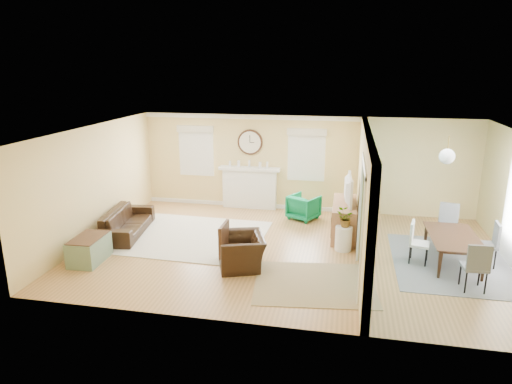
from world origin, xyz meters
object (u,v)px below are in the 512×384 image
at_px(eames_chair, 241,251).
at_px(green_chair, 304,207).
at_px(credenza, 344,219).
at_px(dining_table, 454,250).
at_px(sofa, 127,222).

distance_m(eames_chair, green_chair, 3.30).
relative_size(eames_chair, green_chair, 1.42).
bearing_deg(credenza, dining_table, -28.65).
relative_size(sofa, dining_table, 1.21).
height_order(eames_chair, dining_table, eames_chair).
bearing_deg(sofa, dining_table, -100.69).
bearing_deg(credenza, eames_chair, -132.29).
relative_size(green_chair, dining_table, 0.42).
relative_size(eames_chair, dining_table, 0.59).
bearing_deg(eames_chair, green_chair, 144.04).
bearing_deg(eames_chair, dining_table, 83.39).
bearing_deg(green_chair, eames_chair, 101.89).
bearing_deg(eames_chair, sofa, -131.58).
relative_size(eames_chair, credenza, 0.61).
bearing_deg(dining_table, eames_chair, 102.09).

